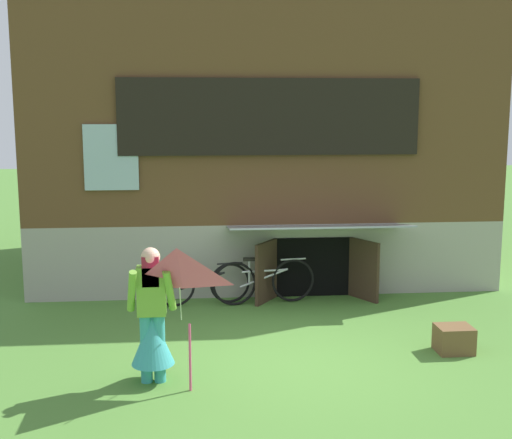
{
  "coord_description": "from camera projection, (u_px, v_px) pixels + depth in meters",
  "views": [
    {
      "loc": [
        -1.26,
        -8.39,
        3.27
      ],
      "look_at": [
        -0.42,
        0.96,
        1.73
      ],
      "focal_mm": 46.9,
      "sensor_mm": 36.0,
      "label": 1
    }
  ],
  "objects": [
    {
      "name": "wooden_crate",
      "position": [
        454.0,
        339.0,
        9.1
      ],
      "size": [
        0.48,
        0.41,
        0.36
      ],
      "primitive_type": "cube",
      "color": "brown",
      "rests_on": "ground_plane"
    },
    {
      "name": "bicycle_silver",
      "position": [
        264.0,
        281.0,
        11.35
      ],
      "size": [
        1.77,
        0.28,
        0.81
      ],
      "rotation": [
        0.0,
        0.0,
        0.13
      ],
      "color": "black",
      "rests_on": "ground_plane"
    },
    {
      "name": "log_house",
      "position": [
        256.0,
        140.0,
        14.0
      ],
      "size": [
        8.45,
        6.4,
        5.27
      ],
      "color": "#9E998E",
      "rests_on": "ground_plane"
    },
    {
      "name": "bicycle_black",
      "position": [
        202.0,
        284.0,
        11.28
      ],
      "size": [
        1.63,
        0.29,
        0.75
      ],
      "rotation": [
        0.0,
        0.0,
        0.15
      ],
      "color": "black",
      "rests_on": "ground_plane"
    },
    {
      "name": "kite",
      "position": [
        177.0,
        284.0,
        7.43
      ],
      "size": [
        0.93,
        0.87,
        1.68
      ],
      "color": "#E54C7F",
      "rests_on": "ground_plane"
    },
    {
      "name": "person",
      "position": [
        152.0,
        326.0,
        8.01
      ],
      "size": [
        0.61,
        0.53,
        1.67
      ],
      "rotation": [
        0.0,
        0.0,
        0.29
      ],
      "color": "teal",
      "rests_on": "ground_plane"
    },
    {
      "name": "ground_plane",
      "position": [
        294.0,
        359.0,
        8.88
      ],
      "size": [
        60.0,
        60.0,
        0.0
      ],
      "primitive_type": "plane",
      "color": "#4C7F33"
    }
  ]
}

